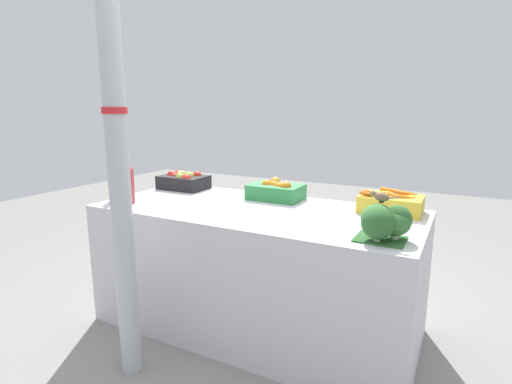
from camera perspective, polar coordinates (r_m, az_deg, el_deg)
ground_plane at (r=2.70m, az=0.00°, el=-18.41°), size 10.00×10.00×0.00m
market_table at (r=2.53m, az=0.00°, el=-10.84°), size 1.93×0.87×0.77m
support_pole at (r=2.01m, az=-19.56°, el=10.86°), size 0.12×0.12×2.70m
apple_crate at (r=3.03m, az=-10.32°, el=1.63°), size 0.34×0.24×0.13m
orange_crate at (r=2.63m, az=2.96°, el=0.20°), size 0.34×0.24×0.14m
carrot_crate at (r=2.43m, az=18.70°, el=-1.50°), size 0.34×0.24×0.13m
broccoli_pile at (r=1.88m, az=18.00°, el=-4.09°), size 0.24×0.22×0.17m
juice_bottle_cloudy at (r=2.73m, az=-19.50°, el=0.78°), size 0.07×0.07×0.23m
juice_bottle_ruby at (r=2.63m, az=-17.76°, el=1.25°), size 0.07×0.07×0.31m
sparrow_bird at (r=1.88m, az=17.40°, el=-0.63°), size 0.14×0.05×0.05m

